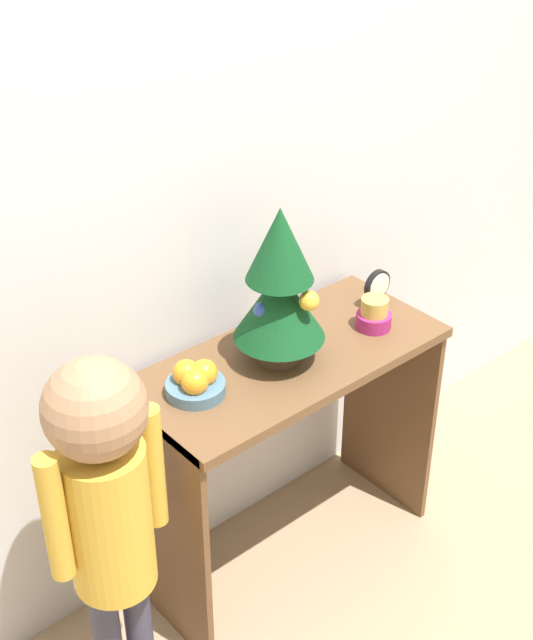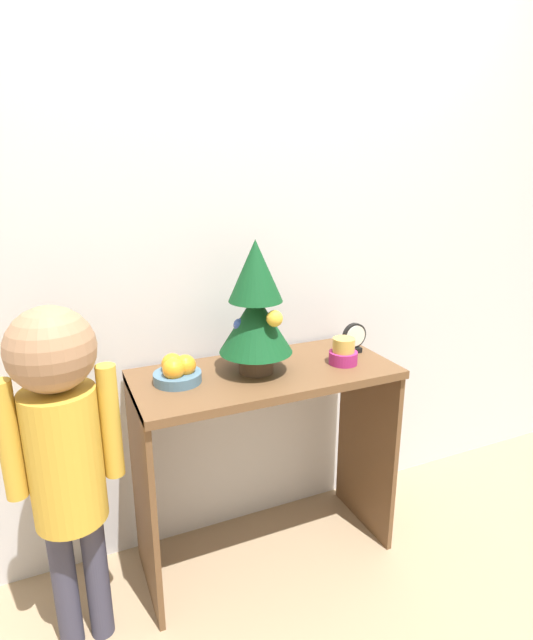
{
  "view_description": "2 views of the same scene",
  "coord_description": "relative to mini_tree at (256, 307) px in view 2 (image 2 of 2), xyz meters",
  "views": [
    {
      "loc": [
        -1.42,
        -1.34,
        2.22
      ],
      "look_at": [
        -0.06,
        0.25,
        0.91
      ],
      "focal_mm": 50.0,
      "sensor_mm": 36.0,
      "label": 1
    },
    {
      "loc": [
        -0.67,
        -1.3,
        1.47
      ],
      "look_at": [
        0.0,
        0.21,
        0.97
      ],
      "focal_mm": 28.0,
      "sensor_mm": 36.0,
      "label": 2
    }
  ],
  "objects": [
    {
      "name": "ground_plane",
      "position": [
        0.03,
        -0.22,
        -1.02
      ],
      "size": [
        12.0,
        12.0,
        0.0
      ],
      "primitive_type": "plane",
      "color": "#997F60"
    },
    {
      "name": "back_wall",
      "position": [
        0.03,
        0.25,
        0.23
      ],
      "size": [
        7.0,
        0.05,
        2.5
      ],
      "primitive_type": "cube",
      "color": "silver",
      "rests_on": "ground_plane"
    },
    {
      "name": "console_table",
      "position": [
        0.03,
        -0.0,
        -0.44
      ],
      "size": [
        0.94,
        0.43,
        0.78
      ],
      "color": "brown",
      "rests_on": "ground_plane"
    },
    {
      "name": "mini_tree",
      "position": [
        0.0,
        0.0,
        0.0
      ],
      "size": [
        0.26,
        0.26,
        0.47
      ],
      "color": "#4C3828",
      "rests_on": "console_table"
    },
    {
      "name": "fruit_bowl",
      "position": [
        -0.28,
        0.02,
        -0.2
      ],
      "size": [
        0.16,
        0.16,
        0.09
      ],
      "color": "#476B84",
      "rests_on": "console_table"
    },
    {
      "name": "singing_bowl",
      "position": [
        0.32,
        -0.06,
        -0.19
      ],
      "size": [
        0.11,
        0.11,
        0.1
      ],
      "color": "#9E2366",
      "rests_on": "console_table"
    },
    {
      "name": "desk_clock",
      "position": [
        0.43,
        0.03,
        -0.18
      ],
      "size": [
        0.1,
        0.04,
        0.12
      ],
      "color": "black",
      "rests_on": "console_table"
    },
    {
      "name": "child_figure",
      "position": [
        -0.65,
        -0.12,
        -0.28
      ],
      "size": [
        0.33,
        0.24,
        1.12
      ],
      "color": "#38384C",
      "rests_on": "ground_plane"
    }
  ]
}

